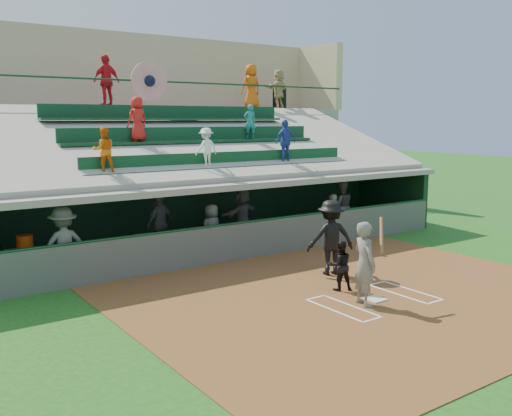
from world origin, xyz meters
TOP-DOWN VIEW (x-y plane):
  - ground at (0.00, 0.00)m, footprint 100.00×100.00m
  - dirt_slab at (0.00, 0.50)m, footprint 11.00×9.00m
  - home_plate at (0.00, 0.00)m, footprint 0.43×0.43m
  - batters_box_chalk at (0.00, 0.00)m, footprint 2.65×1.85m
  - dugout_floor at (0.00, 6.75)m, footprint 16.00×3.50m
  - concourse_slab at (0.00, 13.50)m, footprint 20.00×3.00m
  - grandstand at (-0.01, 10.51)m, footprint 20.40×10.40m
  - batter_at_plate at (-0.48, -0.10)m, footprint 0.92×0.81m
  - catcher at (-0.14, 1.03)m, footprint 0.73×0.66m
  - home_umpire at (0.66, 2.25)m, footprint 1.48×1.16m
  - dugout_bench at (-0.08, 8.06)m, footprint 13.61×3.51m
  - white_table at (-6.23, 6.35)m, footprint 0.94×0.75m
  - water_cooler at (-6.19, 6.30)m, footprint 0.41×0.41m
  - dugout_player_a at (-5.45, 5.46)m, footprint 1.26×0.73m
  - dugout_player_b at (-2.15, 6.82)m, footprint 1.22×0.88m
  - dugout_player_c at (-0.81, 5.99)m, footprint 0.86×0.67m
  - dugout_player_d at (0.92, 6.93)m, footprint 1.81×1.10m
  - dugout_player_e at (3.73, 5.54)m, footprint 0.63×0.47m
  - dugout_player_f at (4.89, 6.32)m, footprint 1.12×1.02m
  - trash_bin at (7.15, 13.05)m, footprint 0.65×0.65m
  - concourse_staff_a at (-1.50, 12.53)m, footprint 1.24×0.78m
  - concourse_staff_b at (4.94, 12.21)m, footprint 0.96×0.64m
  - concourse_staff_c at (6.53, 12.32)m, footprint 1.73×1.16m

SIDE VIEW (x-z plane):
  - ground at x=0.00m, z-range 0.00..0.00m
  - dirt_slab at x=0.00m, z-range 0.00..0.02m
  - dugout_floor at x=0.00m, z-range 0.00..0.04m
  - batters_box_chalk at x=0.00m, z-range 0.02..0.03m
  - home_plate at x=0.00m, z-range 0.02..0.05m
  - dugout_bench at x=-0.08m, z-range 0.04..0.46m
  - white_table at x=-6.23m, z-range 0.04..0.81m
  - catcher at x=-0.14m, z-range 0.02..1.24m
  - dugout_player_c at x=-0.81m, z-range 0.04..1.59m
  - dugout_player_e at x=3.73m, z-range 0.04..1.62m
  - dugout_player_d at x=0.92m, z-range 0.04..1.90m
  - batter_at_plate at x=-0.48m, z-range 0.00..1.95m
  - dugout_player_f at x=4.89m, z-range 0.04..1.91m
  - dugout_player_b at x=-2.15m, z-range 0.04..1.97m
  - water_cooler at x=-6.19m, z-range 0.81..1.22m
  - dugout_player_a at x=-5.45m, z-range 0.04..1.99m
  - home_umpire at x=0.66m, z-range 0.02..2.03m
  - grandstand at x=-0.01m, z-range -1.64..6.16m
  - concourse_slab at x=0.00m, z-range 0.00..4.60m
  - trash_bin at x=7.15m, z-range 4.60..5.58m
  - concourse_staff_c at x=6.53m, z-range 4.60..6.39m
  - concourse_staff_b at x=4.94m, z-range 4.60..6.53m
  - concourse_staff_a at x=-1.50m, z-range 4.60..6.56m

